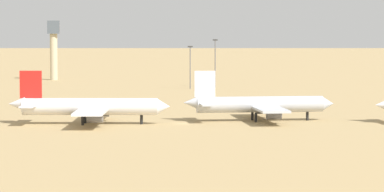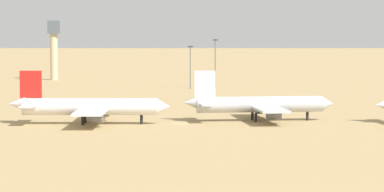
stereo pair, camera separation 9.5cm
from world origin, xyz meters
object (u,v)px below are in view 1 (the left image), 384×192
Objects in this scene: control_tower at (54,44)px; parked_jet_red_2 at (88,107)px; parked_jet_white_3 at (259,105)px; light_pole_mid at (190,64)px; light_pole_west at (215,60)px.

parked_jet_red_2 is at bearing -85.73° from control_tower.
parked_jet_white_3 is 2.36× the size of light_pole_mid.
parked_jet_red_2 is 140.79m from light_pole_west.
control_tower reaches higher than light_pole_west.
parked_jet_white_3 is 1.47× the size of control_tower.
light_pole_mid is (51.74, -64.91, -6.20)m from control_tower.
parked_jet_red_2 is 190.77m from control_tower.
parked_jet_red_2 is 2.43× the size of light_pole_mid.
control_tower is 83.24m from light_pole_mid.
light_pole_mid is at bearing 80.06° from parked_jet_red_2.
control_tower is at bearing 105.83° from parked_jet_white_3.
light_pole_west is 12.60m from light_pole_mid.
parked_jet_red_2 is 2.12× the size of light_pole_west.
light_pole_mid reaches higher than parked_jet_white_3.
parked_jet_red_2 is at bearing -106.73° from light_pole_mid.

